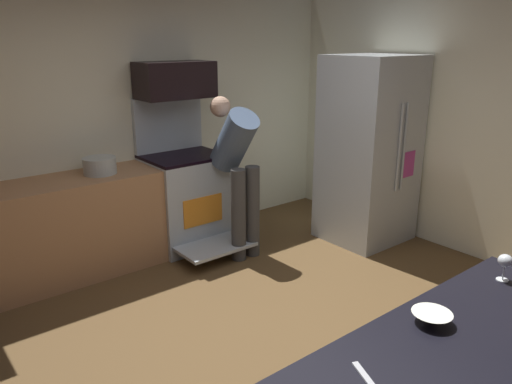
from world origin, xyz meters
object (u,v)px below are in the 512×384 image
Objects in this scene: refrigerator at (369,150)px; person_cook at (237,165)px; microwave at (175,80)px; mixing_bowl_small at (431,318)px; wine_glass_far at (505,262)px; stock_pot at (100,166)px; oven_range at (185,197)px.

refrigerator is 1.41m from person_cook.
mixing_bowl_small is at bearing -101.76° from microwave.
wine_glass_far is 0.49× the size of stock_pot.
mixing_bowl_small is 3.26m from stock_pot.
oven_range reaches higher than stock_pot.
oven_range is 3.28m from wine_glass_far.
wine_glass_far is 3.35m from stock_pot.
wine_glass_far is at bearing -0.25° from mixing_bowl_small.
microwave is 0.48× the size of person_cook.
stock_pot is (-1.13, 0.55, 0.06)m from person_cook.
person_cook is (0.27, -0.53, 0.40)m from oven_range.
stock_pot is (-0.86, -0.08, -0.70)m from microwave.
microwave is 3.48m from mixing_bowl_small.
microwave is 0.39× the size of refrigerator.
oven_range is 10.56× the size of wine_glass_far.
oven_range is at bearing -90.00° from microwave.
microwave is at bearing 88.93° from wine_glass_far.
oven_range reaches higher than mixing_bowl_small.
person_cook is 2.87m from mixing_bowl_small.
wine_glass_far is (0.63, -0.00, 0.08)m from mixing_bowl_small.
refrigerator reaches higher than oven_range.
oven_range is at bearing 88.89° from wine_glass_far.
person_cook is 8.87× the size of mixing_bowl_small.
mixing_bowl_small is (-2.28, -2.19, -0.03)m from refrigerator.
microwave is at bearing 144.36° from refrigerator.
wine_glass_far is at bearing -91.11° from oven_range.
oven_range is 2.03× the size of microwave.
refrigerator reaches higher than wine_glass_far.
refrigerator is 1.25× the size of person_cook.
refrigerator reaches higher than microwave.
oven_range is 3.34m from mixing_bowl_small.
refrigerator is at bearing -33.29° from oven_range.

